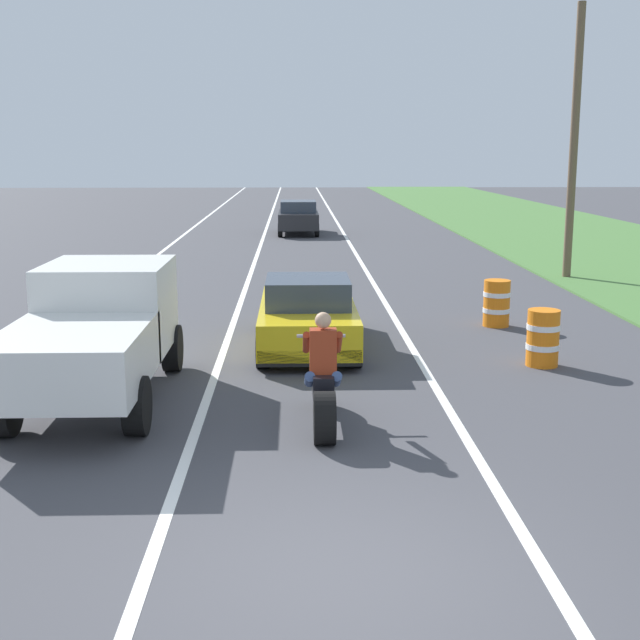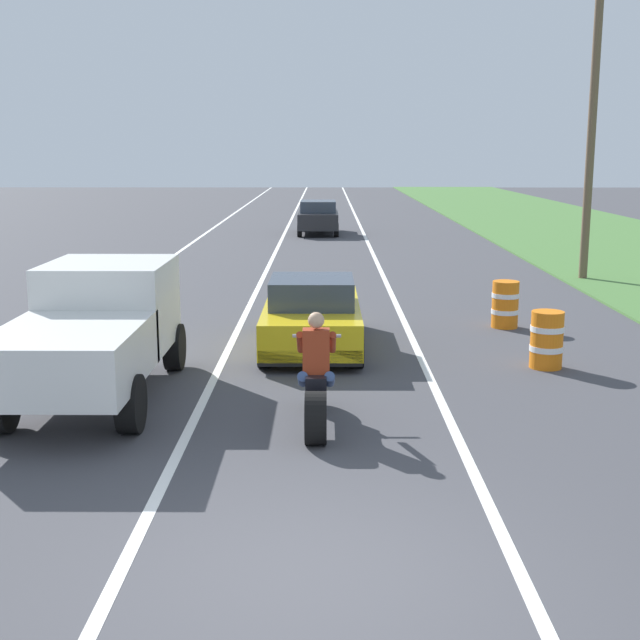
# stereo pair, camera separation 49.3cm
# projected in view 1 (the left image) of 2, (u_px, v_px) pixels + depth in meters

# --- Properties ---
(ground_plane) EXTENTS (160.00, 160.00, 0.00)m
(ground_plane) POSITION_uv_depth(u_px,v_px,m) (347.00, 577.00, 7.56)
(ground_plane) COLOR #424247
(lane_stripe_left_solid) EXTENTS (0.14, 120.00, 0.01)m
(lane_stripe_left_solid) POSITION_uv_depth(u_px,v_px,m) (139.00, 269.00, 27.00)
(lane_stripe_left_solid) COLOR white
(lane_stripe_left_solid) RESTS_ON ground
(lane_stripe_right_solid) EXTENTS (0.14, 120.00, 0.01)m
(lane_stripe_right_solid) POSITION_uv_depth(u_px,v_px,m) (365.00, 268.00, 27.21)
(lane_stripe_right_solid) COLOR white
(lane_stripe_right_solid) RESTS_ON ground
(lane_stripe_centre_dashed) EXTENTS (0.14, 120.00, 0.01)m
(lane_stripe_centre_dashed) POSITION_uv_depth(u_px,v_px,m) (252.00, 269.00, 27.11)
(lane_stripe_centre_dashed) COLOR white
(lane_stripe_centre_dashed) RESTS_ON ground
(motorcycle_with_rider) EXTENTS (0.70, 2.21, 1.62)m
(motorcycle_with_rider) POSITION_uv_depth(u_px,v_px,m) (323.00, 387.00, 11.46)
(motorcycle_with_rider) COLOR black
(motorcycle_with_rider) RESTS_ON ground
(sports_car_yellow) EXTENTS (1.84, 4.30, 1.37)m
(sports_car_yellow) POSITION_uv_depth(u_px,v_px,m) (308.00, 315.00, 16.23)
(sports_car_yellow) COLOR yellow
(sports_car_yellow) RESTS_ON ground
(pickup_truck_left_lane_white) EXTENTS (2.02, 4.80, 1.98)m
(pickup_truck_left_lane_white) POSITION_uv_depth(u_px,v_px,m) (96.00, 329.00, 12.68)
(pickup_truck_left_lane_white) COLOR silver
(pickup_truck_left_lane_white) RESTS_ON ground
(utility_pole_roadside) EXTENTS (0.24, 0.24, 7.79)m
(utility_pole_roadside) POSITION_uv_depth(u_px,v_px,m) (574.00, 144.00, 24.35)
(utility_pole_roadside) COLOR brown
(utility_pole_roadside) RESTS_ON ground
(construction_barrel_nearest) EXTENTS (0.58, 0.58, 1.00)m
(construction_barrel_nearest) POSITION_uv_depth(u_px,v_px,m) (543.00, 338.00, 14.87)
(construction_barrel_nearest) COLOR orange
(construction_barrel_nearest) RESTS_ON ground
(construction_barrel_mid) EXTENTS (0.58, 0.58, 1.00)m
(construction_barrel_mid) POSITION_uv_depth(u_px,v_px,m) (497.00, 303.00, 18.24)
(construction_barrel_mid) COLOR orange
(construction_barrel_mid) RESTS_ON ground
(distant_car_far_ahead) EXTENTS (1.80, 4.00, 1.50)m
(distant_car_far_ahead) POSITION_uv_depth(u_px,v_px,m) (298.00, 217.00, 38.25)
(distant_car_far_ahead) COLOR #262628
(distant_car_far_ahead) RESTS_ON ground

